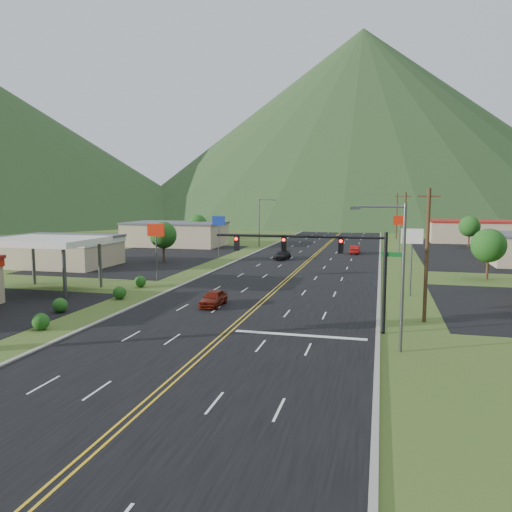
% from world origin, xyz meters
% --- Properties ---
extents(ground, '(500.00, 500.00, 0.00)m').
position_xyz_m(ground, '(0.00, 0.00, 0.00)').
color(ground, '#3C501C').
rests_on(ground, ground).
extents(road, '(20.00, 460.00, 0.04)m').
position_xyz_m(road, '(0.00, 0.00, 0.00)').
color(road, black).
rests_on(road, ground).
extents(curb_east, '(0.30, 460.00, 0.14)m').
position_xyz_m(curb_east, '(10.15, 0.00, 0.00)').
color(curb_east, gray).
rests_on(curb_east, ground).
extents(traffic_signal, '(13.10, 0.43, 7.00)m').
position_xyz_m(traffic_signal, '(6.48, 14.00, 5.33)').
color(traffic_signal, black).
rests_on(traffic_signal, ground).
extents(streetlight_east, '(3.28, 0.25, 9.00)m').
position_xyz_m(streetlight_east, '(11.18, 10.00, 5.18)').
color(streetlight_east, '#59595E').
rests_on(streetlight_east, ground).
extents(streetlight_west, '(3.28, 0.25, 9.00)m').
position_xyz_m(streetlight_west, '(-11.68, 70.00, 5.18)').
color(streetlight_west, '#59595E').
rests_on(streetlight_west, ground).
extents(gas_canopy, '(10.00, 8.00, 5.30)m').
position_xyz_m(gas_canopy, '(-22.00, 22.00, 4.87)').
color(gas_canopy, white).
rests_on(gas_canopy, ground).
extents(building_west_mid, '(14.40, 10.40, 4.10)m').
position_xyz_m(building_west_mid, '(-32.00, 38.00, 2.27)').
color(building_west_mid, tan).
rests_on(building_west_mid, ground).
extents(building_west_far, '(18.40, 11.40, 4.50)m').
position_xyz_m(building_west_far, '(-28.00, 68.00, 2.26)').
color(building_west_far, tan).
rests_on(building_west_far, ground).
extents(building_east_far, '(16.40, 12.40, 4.50)m').
position_xyz_m(building_east_far, '(28.00, 90.00, 2.26)').
color(building_east_far, tan).
rests_on(building_east_far, ground).
extents(pole_sign_west_a, '(2.00, 0.18, 6.40)m').
position_xyz_m(pole_sign_west_a, '(-14.00, 30.00, 5.05)').
color(pole_sign_west_a, '#59595E').
rests_on(pole_sign_west_a, ground).
extents(pole_sign_west_b, '(2.00, 0.18, 6.40)m').
position_xyz_m(pole_sign_west_b, '(-14.00, 52.00, 5.05)').
color(pole_sign_west_b, '#59595E').
rests_on(pole_sign_west_b, ground).
extents(pole_sign_east_a, '(2.00, 0.18, 6.40)m').
position_xyz_m(pole_sign_east_a, '(13.00, 28.00, 5.05)').
color(pole_sign_east_a, '#59595E').
rests_on(pole_sign_east_a, ground).
extents(pole_sign_east_b, '(2.00, 0.18, 6.40)m').
position_xyz_m(pole_sign_east_b, '(13.00, 60.00, 5.05)').
color(pole_sign_east_b, '#59595E').
rests_on(pole_sign_east_b, ground).
extents(tree_west_a, '(3.84, 3.84, 5.82)m').
position_xyz_m(tree_west_a, '(-20.00, 45.00, 3.89)').
color(tree_west_a, '#382314').
rests_on(tree_west_a, ground).
extents(tree_west_b, '(3.84, 3.84, 5.82)m').
position_xyz_m(tree_west_b, '(-25.00, 72.00, 3.89)').
color(tree_west_b, '#382314').
rests_on(tree_west_b, ground).
extents(tree_east_a, '(3.84, 3.84, 5.82)m').
position_xyz_m(tree_east_a, '(22.00, 40.00, 3.89)').
color(tree_east_a, '#382314').
rests_on(tree_east_a, ground).
extents(tree_east_b, '(3.84, 3.84, 5.82)m').
position_xyz_m(tree_east_b, '(26.00, 78.00, 3.89)').
color(tree_east_b, '#382314').
rests_on(tree_east_b, ground).
extents(utility_pole_a, '(1.60, 0.28, 10.00)m').
position_xyz_m(utility_pole_a, '(13.50, 18.00, 5.13)').
color(utility_pole_a, '#382314').
rests_on(utility_pole_a, ground).
extents(utility_pole_b, '(1.60, 0.28, 10.00)m').
position_xyz_m(utility_pole_b, '(13.50, 55.00, 5.13)').
color(utility_pole_b, '#382314').
rests_on(utility_pole_b, ground).
extents(utility_pole_c, '(1.60, 0.28, 10.00)m').
position_xyz_m(utility_pole_c, '(13.50, 95.00, 5.13)').
color(utility_pole_c, '#382314').
rests_on(utility_pole_c, ground).
extents(utility_pole_d, '(1.60, 0.28, 10.00)m').
position_xyz_m(utility_pole_d, '(13.50, 135.00, 5.13)').
color(utility_pole_d, '#382314').
rests_on(utility_pole_d, ground).
extents(mountain_n, '(220.00, 220.00, 85.00)m').
position_xyz_m(mountain_n, '(0.00, 220.00, 42.50)').
color(mountain_n, '#203C1B').
rests_on(mountain_n, ground).
extents(car_red_near, '(1.62, 3.99, 1.36)m').
position_xyz_m(car_red_near, '(-3.64, 19.21, 0.68)').
color(car_red_near, '#66170B').
rests_on(car_red_near, ground).
extents(car_dark_mid, '(2.33, 4.51, 1.25)m').
position_xyz_m(car_dark_mid, '(-4.01, 51.75, 0.63)').
color(car_dark_mid, black).
rests_on(car_dark_mid, ground).
extents(car_red_far, '(1.53, 4.23, 1.39)m').
position_xyz_m(car_red_far, '(6.14, 62.18, 0.69)').
color(car_red_far, maroon).
rests_on(car_red_far, ground).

